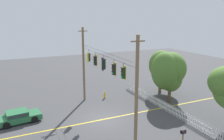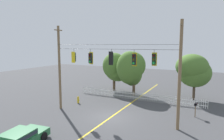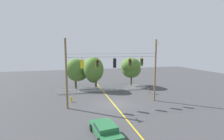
# 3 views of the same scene
# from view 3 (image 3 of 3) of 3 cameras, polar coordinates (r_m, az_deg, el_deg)

# --- Properties ---
(ground) EXTENTS (80.00, 80.00, 0.00)m
(ground) POSITION_cam_3_polar(r_m,az_deg,el_deg) (23.07, 0.65, -11.77)
(ground) COLOR #424244
(lane_centerline_stripe) EXTENTS (0.16, 36.00, 0.01)m
(lane_centerline_stripe) POSITION_cam_3_polar(r_m,az_deg,el_deg) (23.07, 0.65, -11.76)
(lane_centerline_stripe) COLOR gold
(lane_centerline_stripe) RESTS_ON ground
(signal_support_span) EXTENTS (12.56, 1.10, 8.87)m
(signal_support_span) POSITION_cam_3_polar(r_m,az_deg,el_deg) (22.00, 0.67, -0.56)
(signal_support_span) COLOR brown
(signal_support_span) RESTS_ON ground
(traffic_signal_northbound_secondary) EXTENTS (0.43, 0.38, 1.41)m
(traffic_signal_northbound_secondary) POSITION_cam_3_polar(r_m,az_deg,el_deg) (21.13, -10.34, 2.08)
(traffic_signal_northbound_secondary) COLOR black
(traffic_signal_eastbound_side) EXTENTS (0.43, 0.38, 1.49)m
(traffic_signal_eastbound_side) POSITION_cam_3_polar(r_m,az_deg,el_deg) (21.40, -5.08, 2.11)
(traffic_signal_eastbound_side) COLOR black
(traffic_signal_southbound_primary) EXTENTS (0.43, 0.38, 1.45)m
(traffic_signal_southbound_primary) POSITION_cam_3_polar(r_m,az_deg,el_deg) (21.89, 0.86, 2.43)
(traffic_signal_southbound_primary) COLOR black
(traffic_signal_westbound_side) EXTENTS (0.43, 0.38, 1.47)m
(traffic_signal_westbound_side) POSITION_cam_3_polar(r_m,az_deg,el_deg) (22.61, 6.26, 2.43)
(traffic_signal_westbound_side) COLOR black
(traffic_signal_northbound_primary) EXTENTS (0.43, 0.38, 1.36)m
(traffic_signal_northbound_primary) POSITION_cam_3_polar(r_m,az_deg,el_deg) (23.30, 10.30, 2.69)
(traffic_signal_northbound_primary) COLOR black
(white_picket_fence) EXTENTS (16.21, 0.06, 1.01)m
(white_picket_fence) POSITION_cam_3_polar(r_m,az_deg,el_deg) (29.45, -2.71, -6.51)
(white_picket_fence) COLOR white
(white_picket_fence) RESTS_ON ground
(autumn_maple_near_fence) EXTENTS (4.11, 3.56, 5.74)m
(autumn_maple_near_fence) POSITION_cam_3_polar(r_m,az_deg,el_deg) (31.69, -12.23, -0.40)
(autumn_maple_near_fence) COLOR brown
(autumn_maple_near_fence) RESTS_ON ground
(autumn_maple_mid) EXTENTS (3.82, 4.11, 6.07)m
(autumn_maple_mid) POSITION_cam_3_polar(r_m,az_deg,el_deg) (30.48, -6.53, 0.14)
(autumn_maple_mid) COLOR brown
(autumn_maple_mid) RESTS_ON ground
(autumn_oak_far_east) EXTENTS (4.22, 4.40, 5.81)m
(autumn_oak_far_east) POSITION_cam_3_polar(r_m,az_deg,el_deg) (33.62, 6.51, 0.87)
(autumn_oak_far_east) COLOR #473828
(autumn_oak_far_east) RESTS_ON ground
(parked_car) EXTENTS (2.39, 4.28, 1.15)m
(parked_car) POSITION_cam_3_polar(r_m,az_deg,el_deg) (15.19, -2.31, -19.90)
(parked_car) COLOR #286B3D
(parked_car) RESTS_ON ground
(fire_hydrant) EXTENTS (0.38, 0.22, 0.83)m
(fire_hydrant) POSITION_cam_3_polar(r_m,az_deg,el_deg) (24.54, -13.95, -9.81)
(fire_hydrant) COLOR gold
(fire_hydrant) RESTS_ON ground
(roadside_mailbox) EXTENTS (0.25, 0.44, 1.44)m
(roadside_mailbox) POSITION_cam_3_polar(r_m,az_deg,el_deg) (28.66, 12.68, -5.69)
(roadside_mailbox) COLOR brown
(roadside_mailbox) RESTS_ON ground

